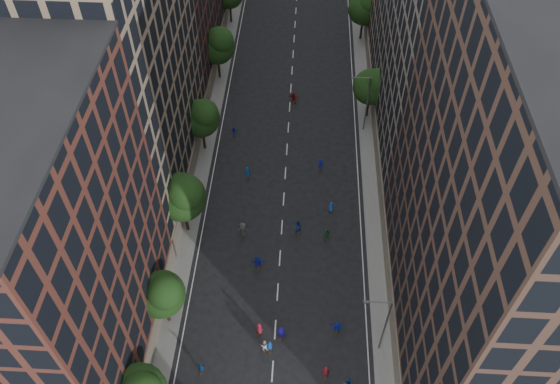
{
  "coord_description": "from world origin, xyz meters",
  "views": [
    {
      "loc": [
        1.94,
        -13.32,
        51.9
      ],
      "look_at": [
        -0.43,
        30.86,
        2.0
      ],
      "focal_mm": 35.0,
      "sensor_mm": 36.0,
      "label": 1
    }
  ],
  "objects_px": {
    "streetlamp_far": "(366,101)",
    "skater_1": "(270,346)",
    "skater_2": "(347,383)",
    "streetlamp_near": "(383,323)"
  },
  "relations": [
    {
      "from": "streetlamp_far",
      "to": "skater_2",
      "type": "xyz_separation_m",
      "value": [
        -3.15,
        -37.18,
        -4.26
      ]
    },
    {
      "from": "streetlamp_near",
      "to": "streetlamp_far",
      "type": "relative_size",
      "value": 1.0
    },
    {
      "from": "streetlamp_far",
      "to": "skater_1",
      "type": "distance_m",
      "value": 35.77
    },
    {
      "from": "streetlamp_near",
      "to": "skater_2",
      "type": "distance_m",
      "value": 6.75
    },
    {
      "from": "skater_1",
      "to": "skater_2",
      "type": "xyz_separation_m",
      "value": [
        7.64,
        -3.34,
        0.01
      ]
    },
    {
      "from": "streetlamp_far",
      "to": "skater_2",
      "type": "distance_m",
      "value": 37.55
    },
    {
      "from": "streetlamp_far",
      "to": "streetlamp_near",
      "type": "bearing_deg",
      "value": -90.0
    },
    {
      "from": "streetlamp_far",
      "to": "skater_1",
      "type": "bearing_deg",
      "value": -107.69
    },
    {
      "from": "skater_1",
      "to": "skater_2",
      "type": "bearing_deg",
      "value": 141.19
    },
    {
      "from": "streetlamp_near",
      "to": "skater_2",
      "type": "xyz_separation_m",
      "value": [
        -3.15,
        -4.18,
        -4.26
      ]
    }
  ]
}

